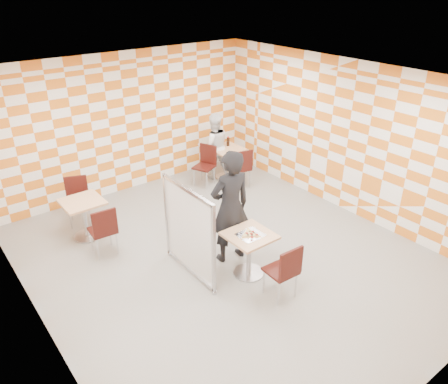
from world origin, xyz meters
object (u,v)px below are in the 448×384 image
at_px(empty_table, 84,213).
at_px(chair_empty_near, 104,228).
at_px(partition, 189,232).
at_px(sport_bottle, 219,144).
at_px(main_table, 249,247).
at_px(chair_empty_far, 77,196).
at_px(man_white, 214,146).
at_px(second_table, 226,158).
at_px(chair_second_front, 242,166).
at_px(chair_second_side, 206,162).
at_px(chair_main_front, 285,269).
at_px(soda_bottle, 228,142).
at_px(man_dark, 230,207).

height_order(empty_table, chair_empty_near, chair_empty_near).
relative_size(partition, sport_bottle, 7.75).
distance_m(main_table, chair_empty_far, 3.63).
bearing_deg(chair_empty_far, chair_empty_near, -93.46).
bearing_deg(man_white, main_table, 82.11).
bearing_deg(chair_empty_near, main_table, -50.01).
bearing_deg(second_table, chair_second_front, -95.60).
bearing_deg(main_table, chair_second_side, 65.58).
relative_size(second_table, chair_main_front, 0.81).
bearing_deg(soda_bottle, man_white, 158.34).
height_order(second_table, partition, partition).
bearing_deg(chair_empty_near, chair_second_side, 22.85).
bearing_deg(main_table, man_dark, 84.94).
height_order(partition, soda_bottle, partition).
xyz_separation_m(chair_second_front, chair_empty_far, (-3.46, 0.78, 0.00)).
relative_size(second_table, empty_table, 1.00).
bearing_deg(sport_bottle, chair_main_front, -114.84).
xyz_separation_m(chair_empty_near, man_white, (3.42, 1.49, 0.23)).
height_order(chair_second_side, chair_empty_far, same).
bearing_deg(chair_empty_near, empty_table, 93.15).
height_order(chair_empty_near, man_dark, man_dark).
xyz_separation_m(chair_second_front, man_white, (-0.13, 0.87, 0.23)).
height_order(chair_second_front, man_dark, man_dark).
relative_size(main_table, second_table, 1.00).
distance_m(chair_second_front, man_dark, 2.77).
bearing_deg(chair_empty_far, empty_table, -101.51).
bearing_deg(chair_main_front, chair_second_front, 59.73).
relative_size(main_table, soda_bottle, 3.26).
xyz_separation_m(main_table, chair_second_side, (1.45, 3.18, 0.04)).
relative_size(man_white, soda_bottle, 6.73).
distance_m(partition, man_white, 3.80).
xyz_separation_m(man_white, soda_bottle, (0.32, -0.13, 0.08)).
height_order(chair_second_side, chair_empty_near, same).
height_order(second_table, sport_bottle, sport_bottle).
bearing_deg(man_white, second_table, 149.99).
height_order(empty_table, man_dark, man_dark).
bearing_deg(chair_second_side, soda_bottle, 6.47).
bearing_deg(partition, sport_bottle, 45.60).
bearing_deg(main_table, sport_bottle, 59.93).
xyz_separation_m(second_table, chair_second_front, (-0.06, -0.64, 0.04)).
relative_size(chair_second_front, man_dark, 0.47).
bearing_deg(second_table, man_white, 129.62).
bearing_deg(chair_second_front, sport_bottle, 93.23).
bearing_deg(soda_bottle, partition, -137.14).
xyz_separation_m(chair_empty_near, man_dark, (1.64, -1.35, 0.44)).
distance_m(empty_table, partition, 2.29).
bearing_deg(partition, chair_main_front, -60.82).
height_order(man_white, sport_bottle, man_white).
relative_size(man_dark, sport_bottle, 9.81).
bearing_deg(chair_main_front, chair_second_side, 70.24).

